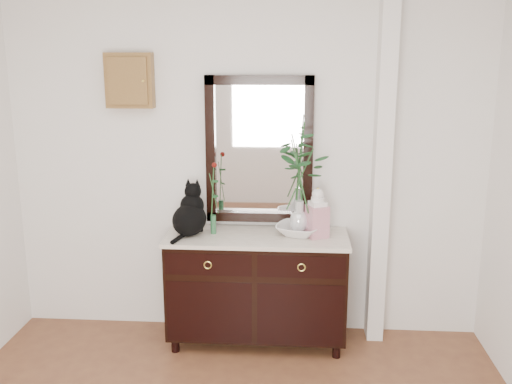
# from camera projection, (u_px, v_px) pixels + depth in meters

# --- Properties ---
(wall_back) EXTENTS (3.60, 0.04, 2.70)m
(wall_back) POSITION_uv_depth(u_px,v_px,m) (246.00, 162.00, 4.29)
(wall_back) COLOR white
(wall_back) RESTS_ON ground
(pilaster) EXTENTS (0.12, 0.20, 2.70)m
(pilaster) POSITION_uv_depth(u_px,v_px,m) (382.00, 165.00, 4.14)
(pilaster) COLOR white
(pilaster) RESTS_ON ground
(sideboard) EXTENTS (1.33, 0.52, 0.82)m
(sideboard) POSITION_uv_depth(u_px,v_px,m) (257.00, 283.00, 4.24)
(sideboard) COLOR black
(sideboard) RESTS_ON ground
(wall_mirror) EXTENTS (0.80, 0.06, 1.10)m
(wall_mirror) POSITION_uv_depth(u_px,v_px,m) (259.00, 150.00, 4.25)
(wall_mirror) COLOR black
(wall_mirror) RESTS_ON wall_back
(key_cabinet) EXTENTS (0.35, 0.10, 0.40)m
(key_cabinet) POSITION_uv_depth(u_px,v_px,m) (130.00, 81.00, 4.17)
(key_cabinet) COLOR brown
(key_cabinet) RESTS_ON wall_back
(cat) EXTENTS (0.34, 0.39, 0.38)m
(cat) POSITION_uv_depth(u_px,v_px,m) (189.00, 209.00, 4.13)
(cat) COLOR black
(cat) RESTS_ON sideboard
(lotus_bowl) EXTENTS (0.41, 0.41, 0.08)m
(lotus_bowl) POSITION_uv_depth(u_px,v_px,m) (299.00, 230.00, 4.16)
(lotus_bowl) COLOR white
(lotus_bowl) RESTS_ON sideboard
(vase_branches) EXTENTS (0.51, 0.51, 0.83)m
(vase_branches) POSITION_uv_depth(u_px,v_px,m) (300.00, 177.00, 4.07)
(vase_branches) COLOR silver
(vase_branches) RESTS_ON lotus_bowl
(bud_vase_rose) EXTENTS (0.08, 0.08, 0.54)m
(bud_vase_rose) POSITION_uv_depth(u_px,v_px,m) (213.00, 198.00, 4.14)
(bud_vase_rose) COLOR #2E673D
(bud_vase_rose) RESTS_ON sideboard
(ginger_jar) EXTENTS (0.18, 0.18, 0.37)m
(ginger_jar) POSITION_uv_depth(u_px,v_px,m) (317.00, 212.00, 4.09)
(ginger_jar) COLOR white
(ginger_jar) RESTS_ON sideboard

